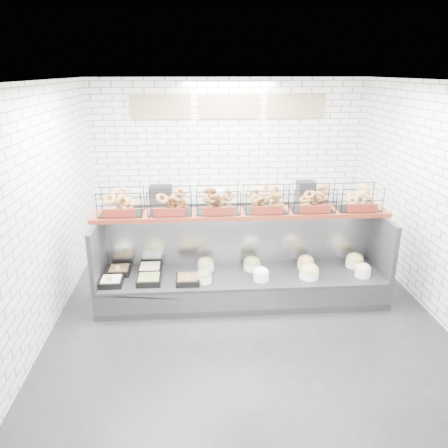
{
  "coord_description": "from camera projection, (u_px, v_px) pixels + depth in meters",
  "views": [
    {
      "loc": [
        -0.65,
        -5.22,
        3.12
      ],
      "look_at": [
        -0.25,
        0.45,
        1.1
      ],
      "focal_mm": 35.0,
      "sensor_mm": 36.0,
      "label": 1
    }
  ],
  "objects": [
    {
      "name": "bagel_shelf",
      "position": [
        242.0,
        202.0,
        6.02
      ],
      "size": [
        4.1,
        0.5,
        0.4
      ],
      "color": "#501A11",
      "rests_on": "display_case"
    },
    {
      "name": "prep_counter",
      "position": [
        230.0,
        220.0,
        8.12
      ],
      "size": [
        4.0,
        0.6,
        1.2
      ],
      "color": "#93969B",
      "rests_on": "ground"
    },
    {
      "name": "ground",
      "position": [
        244.0,
        310.0,
        6.0
      ],
      "size": [
        5.5,
        5.5,
        0.0
      ],
      "primitive_type": "plane",
      "color": "black",
      "rests_on": "ground"
    },
    {
      "name": "room_shell",
      "position": [
        242.0,
        153.0,
        5.87
      ],
      "size": [
        5.02,
        5.51,
        3.01
      ],
      "color": "white",
      "rests_on": "ground"
    },
    {
      "name": "display_case",
      "position": [
        242.0,
        277.0,
        6.21
      ],
      "size": [
        4.0,
        0.9,
        1.2
      ],
      "color": "black",
      "rests_on": "ground"
    }
  ]
}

